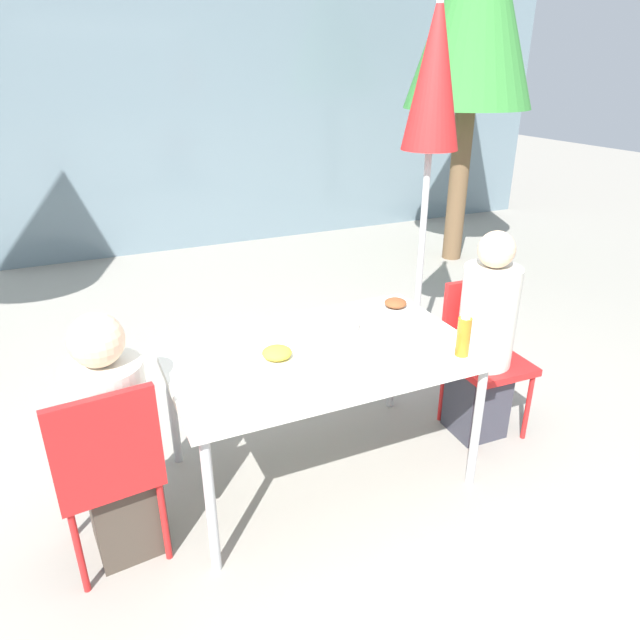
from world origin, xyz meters
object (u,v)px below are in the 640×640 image
bottle (464,336)px  tree_behind_right (476,0)px  chair_left (107,463)px  drinking_cup (446,350)px  chair_right (482,345)px  person_left (115,444)px  person_right (484,343)px  closed_umbrella (433,92)px  salad_bowl (343,326)px

bottle → tree_behind_right: size_ratio=0.06×
chair_left → drinking_cup: chair_left is taller
chair_right → chair_left: bearing=8.3°
bottle → tree_behind_right: 4.16m
person_left → bottle: bearing=-14.2°
chair_right → tree_behind_right: 3.80m
person_right → closed_umbrella: bearing=-98.9°
chair_left → closed_umbrella: closed_umbrella is taller
person_right → bottle: bearing=38.7°
chair_right → bottle: bottle is taller
chair_right → closed_umbrella: size_ratio=0.37×
chair_left → person_right: 1.99m
closed_umbrella → drinking_cup: closed_umbrella is taller
salad_bowl → tree_behind_right: size_ratio=0.04×
drinking_cup → tree_behind_right: size_ratio=0.03×
person_right → tree_behind_right: (1.86, 2.76, 1.94)m
tree_behind_right → drinking_cup: bearing=-127.5°
closed_umbrella → person_right: bearing=-100.8°
bottle → drinking_cup: (-0.10, -0.01, -0.05)m
person_right → tree_behind_right: bearing=-122.1°
person_right → tree_behind_right: size_ratio=0.34×
tree_behind_right → chair_right: bearing=-124.0°
closed_umbrella → salad_bowl: 1.61m
bottle → drinking_cup: size_ratio=1.96×
chair_left → chair_right: same height
person_left → person_right: size_ratio=0.93×
closed_umbrella → drinking_cup: 1.73m
closed_umbrella → bottle: closed_umbrella is taller
chair_left → tree_behind_right: (3.85, 2.91, 2.00)m
chair_left → person_right: person_right is taller
chair_right → tree_behind_right: bearing=-122.1°
person_left → chair_left: bearing=-122.0°
chair_left → chair_right: bearing=0.7°
closed_umbrella → drinking_cup: (-0.67, -1.22, -1.03)m
chair_right → bottle: size_ratio=4.26×
chair_right → drinking_cup: (-0.55, -0.38, 0.27)m
chair_right → person_right: (-0.05, -0.08, 0.06)m
person_right → salad_bowl: (-0.78, 0.17, 0.18)m
chair_left → drinking_cup: bearing=-11.7°
person_left → tree_behind_right: (3.81, 2.83, 1.98)m
person_left → tree_behind_right: 5.14m
chair_left → person_left: 0.10m
person_left → salad_bowl: person_left is taller
tree_behind_right → bottle: bearing=-126.4°
chair_right → person_right: 0.11m
person_left → person_right: person_right is taller
tree_behind_right → chair_left: bearing=-142.9°
bottle → salad_bowl: bottle is taller
person_right → salad_bowl: 0.82m
chair_left → tree_behind_right: 5.22m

